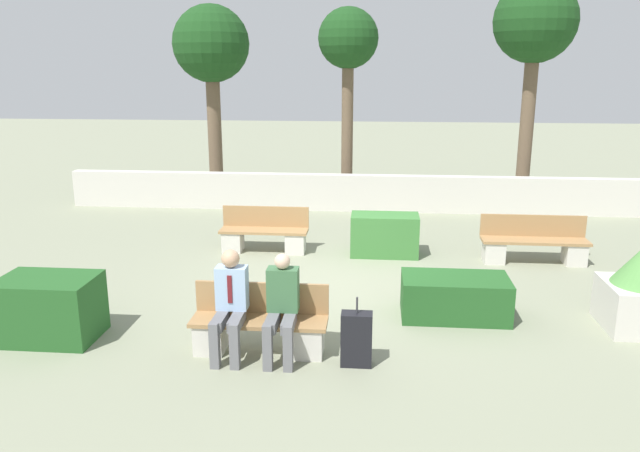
{
  "coord_description": "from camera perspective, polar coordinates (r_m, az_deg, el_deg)",
  "views": [
    {
      "loc": [
        0.69,
        -9.43,
        3.5
      ],
      "look_at": [
        -0.21,
        0.5,
        0.9
      ],
      "focal_mm": 35.0,
      "sensor_mm": 36.0,
      "label": 1
    }
  ],
  "objects": [
    {
      "name": "hedge_block_near_right",
      "position": [
        11.76,
        5.92,
        -0.81
      ],
      "size": [
        1.26,
        0.65,
        0.78
      ],
      "color": "#3D7A38",
      "rests_on": "ground_plane"
    },
    {
      "name": "bench_left_side",
      "position": [
        11.91,
        18.97,
        -1.67
      ],
      "size": [
        1.88,
        0.48,
        0.84
      ],
      "rotation": [
        0.0,
        0.0,
        -0.05
      ],
      "color": "#A37A4C",
      "rests_on": "ground_plane"
    },
    {
      "name": "hedge_block_mid_left",
      "position": [
        8.91,
        -23.51,
        -6.91
      ],
      "size": [
        1.23,
        0.84,
        0.83
      ],
      "color": "#235623",
      "rests_on": "ground_plane"
    },
    {
      "name": "tree_center_left",
      "position": [
        16.14,
        2.59,
        16.12
      ],
      "size": [
        1.51,
        1.51,
        4.87
      ],
      "color": "brown",
      "rests_on": "ground_plane"
    },
    {
      "name": "tree_center_right",
      "position": [
        16.93,
        19.05,
        16.87
      ],
      "size": [
        2.05,
        2.05,
        5.55
      ],
      "color": "brown",
      "rests_on": "ground_plane"
    },
    {
      "name": "bench_front",
      "position": [
        7.9,
        -5.53,
        -9.25
      ],
      "size": [
        1.69,
        0.49,
        0.84
      ],
      "color": "#A37A4C",
      "rests_on": "ground_plane"
    },
    {
      "name": "tree_leftmost",
      "position": [
        17.26,
        -9.92,
        15.69
      ],
      "size": [
        2.01,
        2.01,
        5.02
      ],
      "color": "brown",
      "rests_on": "ground_plane"
    },
    {
      "name": "perimeter_wall",
      "position": [
        15.28,
        2.5,
        3.07
      ],
      "size": [
        13.81,
        0.3,
        0.89
      ],
      "color": "beige",
      "rests_on": "ground_plane"
    },
    {
      "name": "person_seated_woman",
      "position": [
        7.57,
        -3.53,
        -7.05
      ],
      "size": [
        0.38,
        0.63,
        1.3
      ],
      "color": "slate",
      "rests_on": "ground_plane"
    },
    {
      "name": "hedge_block_near_left",
      "position": [
        9.1,
        12.22,
        -6.36
      ],
      "size": [
        1.5,
        0.82,
        0.59
      ],
      "color": "#235623",
      "rests_on": "ground_plane"
    },
    {
      "name": "ground_plane",
      "position": [
        10.09,
        0.95,
        -5.7
      ],
      "size": [
        60.0,
        60.0,
        0.0
      ],
      "primitive_type": "plane",
      "color": "gray"
    },
    {
      "name": "bench_right_side",
      "position": [
        11.99,
        -5.11,
        -0.86
      ],
      "size": [
        1.67,
        0.49,
        0.84
      ],
      "rotation": [
        0.0,
        0.0,
        -0.01
      ],
      "color": "#A37A4C",
      "rests_on": "ground_plane"
    },
    {
      "name": "suitcase",
      "position": [
        7.54,
        3.35,
        -10.28
      ],
      "size": [
        0.37,
        0.21,
        0.86
      ],
      "color": "black",
      "rests_on": "ground_plane"
    },
    {
      "name": "person_seated_man",
      "position": [
        7.68,
        -8.23,
        -6.65
      ],
      "size": [
        0.38,
        0.63,
        1.33
      ],
      "color": "slate",
      "rests_on": "ground_plane"
    }
  ]
}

